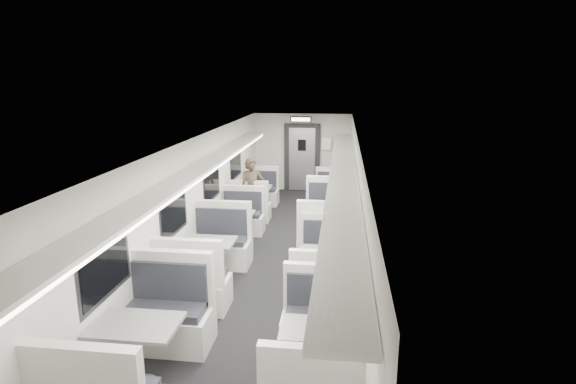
% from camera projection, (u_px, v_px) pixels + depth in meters
% --- Properties ---
extents(room, '(3.24, 12.24, 2.64)m').
position_uv_depth(room, '(273.00, 206.00, 8.20)').
color(room, black).
rests_on(room, ground).
extents(booth_left_a, '(0.97, 1.97, 1.05)m').
position_uv_depth(booth_left_a, '(256.00, 199.00, 11.89)').
color(booth_left_a, beige).
rests_on(booth_left_a, room).
extents(booth_left_b, '(0.99, 2.00, 1.07)m').
position_uv_depth(booth_left_b, '(235.00, 228.00, 9.56)').
color(booth_left_b, beige).
rests_on(booth_left_b, room).
extents(booth_left_c, '(1.11, 2.26, 1.21)m').
position_uv_depth(booth_left_c, '(208.00, 262.00, 7.70)').
color(booth_left_c, beige).
rests_on(booth_left_c, room).
extents(booth_left_d, '(1.16, 2.36, 1.26)m').
position_uv_depth(booth_left_d, '(139.00, 355.00, 5.09)').
color(booth_left_d, beige).
rests_on(booth_left_d, room).
extents(booth_right_a, '(0.97, 1.96, 1.05)m').
position_uv_depth(booth_right_a, '(332.00, 200.00, 11.78)').
color(booth_right_a, beige).
rests_on(booth_right_a, room).
extents(booth_right_b, '(1.16, 2.34, 1.25)m').
position_uv_depth(booth_right_b, '(329.00, 225.00, 9.55)').
color(booth_right_b, beige).
rests_on(booth_right_b, room).
extents(booth_right_c, '(0.98, 1.99, 1.06)m').
position_uv_depth(booth_right_c, '(325.00, 270.00, 7.50)').
color(booth_right_c, beige).
rests_on(booth_right_c, room).
extents(booth_right_d, '(1.00, 2.04, 1.09)m').
position_uv_depth(booth_right_d, '(316.00, 355.00, 5.20)').
color(booth_right_d, beige).
rests_on(booth_right_d, room).
extents(passenger, '(0.68, 0.57, 1.60)m').
position_uv_depth(passenger, '(252.00, 191.00, 10.90)').
color(passenger, black).
rests_on(passenger, room).
extents(window_a, '(0.02, 1.18, 0.84)m').
position_uv_depth(window_a, '(236.00, 162.00, 11.60)').
color(window_a, black).
rests_on(window_a, room).
extents(window_b, '(0.02, 1.18, 0.84)m').
position_uv_depth(window_b, '(212.00, 181.00, 9.49)').
color(window_b, black).
rests_on(window_b, room).
extents(window_c, '(0.02, 1.18, 0.84)m').
position_uv_depth(window_c, '(174.00, 211.00, 7.37)').
color(window_c, black).
rests_on(window_c, room).
extents(window_d, '(0.02, 1.18, 0.84)m').
position_uv_depth(window_d, '(105.00, 265.00, 5.25)').
color(window_d, black).
rests_on(window_d, room).
extents(luggage_rack_left, '(0.46, 10.40, 0.09)m').
position_uv_depth(luggage_rack_left, '(200.00, 169.00, 7.87)').
color(luggage_rack_left, beige).
rests_on(luggage_rack_left, room).
extents(luggage_rack_right, '(0.46, 10.40, 0.09)m').
position_uv_depth(luggage_rack_right, '(342.00, 173.00, 7.58)').
color(luggage_rack_right, beige).
rests_on(luggage_rack_right, room).
extents(vestibule_door, '(1.10, 0.13, 2.10)m').
position_uv_depth(vestibule_door, '(302.00, 158.00, 13.94)').
color(vestibule_door, black).
rests_on(vestibule_door, room).
extents(exit_sign, '(0.62, 0.12, 0.16)m').
position_uv_depth(exit_sign, '(301.00, 119.00, 13.16)').
color(exit_sign, black).
rests_on(exit_sign, room).
extents(wall_notice, '(0.32, 0.02, 0.40)m').
position_uv_depth(wall_notice, '(326.00, 144.00, 13.72)').
color(wall_notice, white).
rests_on(wall_notice, room).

